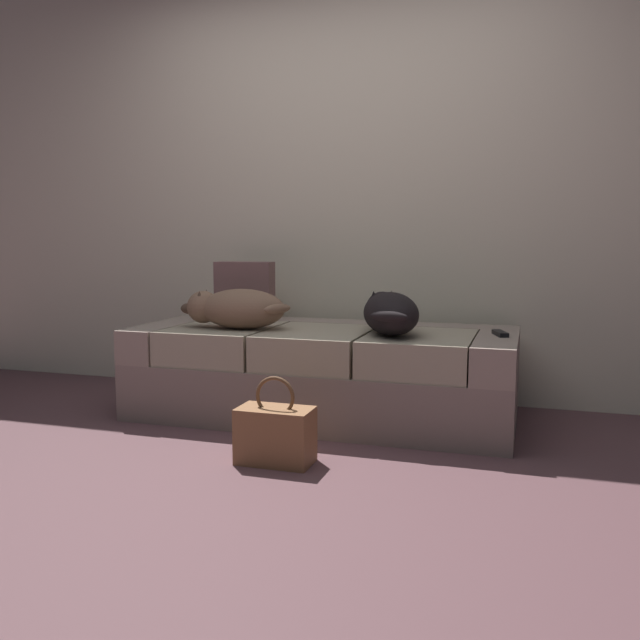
{
  "coord_description": "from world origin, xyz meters",
  "views": [
    {
      "loc": [
        1.06,
        -2.26,
        0.96
      ],
      "look_at": [
        0.0,
        1.07,
        0.53
      ],
      "focal_mm": 37.59,
      "sensor_mm": 36.0,
      "label": 1
    }
  ],
  "objects_px": {
    "couch": "(323,373)",
    "tv_remote": "(500,333)",
    "dog_tan": "(235,308)",
    "handbag": "(275,434)",
    "dog_dark": "(389,313)",
    "throw_pillow": "(245,291)"
  },
  "relations": [
    {
      "from": "couch",
      "to": "handbag",
      "type": "height_order",
      "value": "couch"
    },
    {
      "from": "handbag",
      "to": "throw_pillow",
      "type": "bearing_deg",
      "value": 120.02
    },
    {
      "from": "couch",
      "to": "tv_remote",
      "type": "distance_m",
      "value": 0.95
    },
    {
      "from": "dog_dark",
      "to": "dog_tan",
      "type": "bearing_deg",
      "value": -176.31
    },
    {
      "from": "dog_tan",
      "to": "tv_remote",
      "type": "xyz_separation_m",
      "value": [
        1.35,
        0.16,
        -0.1
      ]
    },
    {
      "from": "dog_tan",
      "to": "dog_dark",
      "type": "height_order",
      "value": "same"
    },
    {
      "from": "couch",
      "to": "dog_tan",
      "type": "relative_size",
      "value": 3.21
    },
    {
      "from": "handbag",
      "to": "dog_tan",
      "type": "bearing_deg",
      "value": 126.59
    },
    {
      "from": "dog_dark",
      "to": "tv_remote",
      "type": "height_order",
      "value": "dog_dark"
    },
    {
      "from": "dog_dark",
      "to": "throw_pillow",
      "type": "distance_m",
      "value": 0.99
    },
    {
      "from": "throw_pillow",
      "to": "dog_tan",
      "type": "bearing_deg",
      "value": -73.18
    },
    {
      "from": "couch",
      "to": "dog_dark",
      "type": "height_order",
      "value": "dog_dark"
    },
    {
      "from": "throw_pillow",
      "to": "handbag",
      "type": "height_order",
      "value": "throw_pillow"
    },
    {
      "from": "dog_tan",
      "to": "handbag",
      "type": "relative_size",
      "value": 1.65
    },
    {
      "from": "dog_dark",
      "to": "tv_remote",
      "type": "xyz_separation_m",
      "value": [
        0.54,
        0.1,
        -0.1
      ]
    },
    {
      "from": "throw_pillow",
      "to": "tv_remote",
      "type": "bearing_deg",
      "value": -8.65
    },
    {
      "from": "dog_dark",
      "to": "throw_pillow",
      "type": "xyz_separation_m",
      "value": [
        -0.93,
        0.33,
        0.06
      ]
    },
    {
      "from": "couch",
      "to": "dog_tan",
      "type": "height_order",
      "value": "dog_tan"
    },
    {
      "from": "dog_tan",
      "to": "handbag",
      "type": "xyz_separation_m",
      "value": [
        0.47,
        -0.64,
        -0.46
      ]
    },
    {
      "from": "couch",
      "to": "dog_dark",
      "type": "distance_m",
      "value": 0.53
    },
    {
      "from": "dog_tan",
      "to": "throw_pillow",
      "type": "height_order",
      "value": "throw_pillow"
    },
    {
      "from": "couch",
      "to": "throw_pillow",
      "type": "height_order",
      "value": "throw_pillow"
    }
  ]
}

